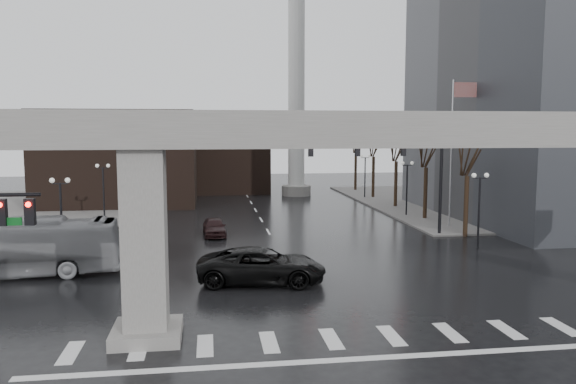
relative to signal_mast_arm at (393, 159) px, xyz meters
name	(u,v)px	position (x,y,z in m)	size (l,w,h in m)	color
ground	(326,330)	(-8.99, -18.80, -5.83)	(160.00, 160.00, 0.00)	black
sidewalk_ne	(490,202)	(17.01, 17.20, -5.75)	(28.00, 36.00, 0.15)	slate
elevated_guideway	(359,158)	(-7.73, -18.80, 1.05)	(48.00, 2.60, 8.70)	gray
building_far_left	(122,157)	(-22.99, 23.20, -0.83)	(16.00, 14.00, 10.00)	black
building_far_mid	(229,161)	(-10.99, 33.20, -1.83)	(10.00, 10.00, 8.00)	black
smokestack	(296,85)	(-2.99, 27.20, 7.52)	(3.60, 3.60, 30.00)	silver
signal_mast_arm	(393,159)	(0.00, 0.00, 0.00)	(12.12, 0.43, 8.00)	black
signal_left_pole	(1,236)	(-21.24, -18.30, -1.76)	(2.30, 0.30, 6.00)	black
flagpole_assembly	(455,135)	(6.30, 3.20, 1.70)	(2.06, 0.12, 12.00)	silver
lamp_right_0	(479,197)	(4.51, -4.80, -2.36)	(1.22, 0.32, 5.11)	black
lamp_right_1	(407,179)	(4.51, 9.20, -2.36)	(1.22, 0.32, 5.11)	black
lamp_right_2	(365,169)	(4.51, 23.20, -2.36)	(1.22, 0.32, 5.11)	black
lamp_left_0	(61,205)	(-22.49, -4.80, -2.36)	(1.22, 0.32, 5.11)	black
lamp_left_1	(103,183)	(-22.49, 9.20, -2.36)	(1.22, 0.32, 5.11)	black
lamp_left_2	(127,171)	(-22.49, 23.20, -2.36)	(1.22, 0.32, 5.11)	black
tree_right_0	(467,200)	(5.54, -0.78, -3.04)	(1.09, 1.58, 7.50)	black
tree_right_1	(426,188)	(5.54, 7.22, -2.98)	(1.09, 1.61, 7.67)	black
tree_right_2	(396,179)	(5.54, 15.22, -2.91)	(1.10, 1.63, 7.85)	black
tree_right_3	(374,173)	(5.54, 23.22, -2.85)	(1.11, 1.66, 8.02)	black
tree_right_4	(356,168)	(5.54, 31.22, -2.79)	(1.12, 1.69, 8.19)	black
pickup_truck	(262,266)	(-10.88, -11.54, -4.90)	(3.08, 6.67, 1.85)	black
city_bus	(12,248)	(-24.23, -8.35, -4.24)	(2.67, 11.41, 3.18)	#96979A
far_car	(214,227)	(-13.21, 1.99, -5.13)	(1.64, 4.07, 1.39)	black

